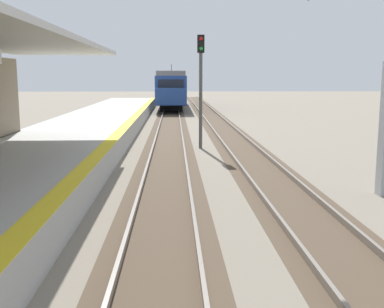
% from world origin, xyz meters
% --- Properties ---
extents(station_platform, '(5.00, 80.00, 0.91)m').
position_xyz_m(station_platform, '(-2.50, 16.00, 0.45)').
color(station_platform, '#A8A8A3').
rests_on(station_platform, ground).
extents(track_pair_nearest_platform, '(2.34, 120.00, 0.16)m').
position_xyz_m(track_pair_nearest_platform, '(1.90, 20.00, 0.05)').
color(track_pair_nearest_platform, '#4C3D2D').
rests_on(track_pair_nearest_platform, ground).
extents(track_pair_middle, '(2.34, 120.00, 0.16)m').
position_xyz_m(track_pair_middle, '(5.30, 20.00, 0.05)').
color(track_pair_middle, '#4C3D2D').
rests_on(track_pair_middle, ground).
extents(approaching_train, '(2.93, 19.60, 4.76)m').
position_xyz_m(approaching_train, '(1.90, 52.65, 2.18)').
color(approaching_train, navy).
rests_on(approaching_train, ground).
extents(rail_signal_post, '(0.32, 0.34, 5.20)m').
position_xyz_m(rail_signal_post, '(3.41, 22.87, 3.19)').
color(rail_signal_post, '#4C4C4C').
rests_on(rail_signal_post, ground).
extents(catenary_pylon_far_side, '(5.00, 0.40, 7.50)m').
position_xyz_m(catenary_pylon_far_side, '(7.83, 13.75, 3.60)').
color(catenary_pylon_far_side, '#9EA3A8').
rests_on(catenary_pylon_far_side, ground).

